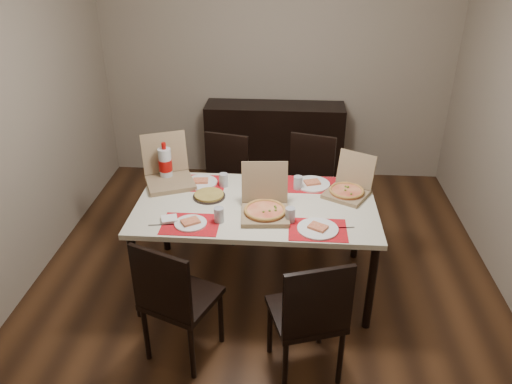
# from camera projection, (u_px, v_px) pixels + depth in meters

# --- Properties ---
(ground) EXTENTS (3.80, 4.00, 0.02)m
(ground) POSITION_uv_depth(u_px,v_px,m) (265.00, 275.00, 4.22)
(ground) COLOR #462915
(ground) RESTS_ON ground
(room_walls) EXTENTS (3.84, 4.02, 2.62)m
(room_walls) POSITION_uv_depth(u_px,v_px,m) (270.00, 55.00, 3.78)
(room_walls) COLOR gray
(room_walls) RESTS_ON ground
(sideboard) EXTENTS (1.50, 0.40, 0.90)m
(sideboard) POSITION_uv_depth(u_px,v_px,m) (274.00, 144.00, 5.57)
(sideboard) COLOR black
(sideboard) RESTS_ON ground
(dining_table) EXTENTS (1.80, 1.00, 0.75)m
(dining_table) POSITION_uv_depth(u_px,v_px,m) (256.00, 211.00, 3.78)
(dining_table) COLOR beige
(dining_table) RESTS_ON ground
(chair_near_left) EXTENTS (0.55, 0.55, 0.93)m
(chair_near_left) POSITION_uv_depth(u_px,v_px,m) (175.00, 297.00, 3.17)
(chair_near_left) COLOR black
(chair_near_left) RESTS_ON ground
(chair_near_right) EXTENTS (0.53, 0.53, 0.93)m
(chair_near_right) POSITION_uv_depth(u_px,v_px,m) (310.00, 314.00, 3.03)
(chair_near_right) COLOR black
(chair_near_right) RESTS_ON ground
(chair_far_left) EXTENTS (0.50, 0.50, 0.93)m
(chair_far_left) POSITION_uv_depth(u_px,v_px,m) (223.00, 181.00, 4.62)
(chair_far_left) COLOR black
(chair_far_left) RESTS_ON ground
(chair_far_right) EXTENTS (0.52, 0.52, 0.93)m
(chair_far_right) POSITION_uv_depth(u_px,v_px,m) (308.00, 182.00, 4.60)
(chair_far_right) COLOR black
(chair_far_right) RESTS_ON ground
(setting_near_left) EXTENTS (0.52, 0.30, 0.11)m
(setting_near_left) POSITION_uv_depth(u_px,v_px,m) (196.00, 221.00, 3.49)
(setting_near_left) COLOR red
(setting_near_left) RESTS_ON dining_table
(setting_near_right) EXTENTS (0.48, 0.30, 0.11)m
(setting_near_right) POSITION_uv_depth(u_px,v_px,m) (311.00, 225.00, 3.44)
(setting_near_right) COLOR red
(setting_near_right) RESTS_ON dining_table
(setting_far_left) EXTENTS (0.46, 0.30, 0.11)m
(setting_far_left) POSITION_uv_depth(u_px,v_px,m) (204.00, 182.00, 4.03)
(setting_far_left) COLOR red
(setting_far_left) RESTS_ON dining_table
(setting_far_right) EXTENTS (0.50, 0.30, 0.11)m
(setting_far_right) POSITION_uv_depth(u_px,v_px,m) (309.00, 184.00, 4.00)
(setting_far_right) COLOR red
(setting_far_right) RESTS_ON dining_table
(napkin_loose) EXTENTS (0.16, 0.16, 0.02)m
(napkin_loose) POSITION_uv_depth(u_px,v_px,m) (272.00, 202.00, 3.76)
(napkin_loose) COLOR white
(napkin_loose) RESTS_ON dining_table
(pizza_box_center) EXTENTS (0.37, 0.40, 0.34)m
(pizza_box_center) POSITION_uv_depth(u_px,v_px,m) (265.00, 207.00, 3.60)
(pizza_box_center) COLOR #876D4E
(pizza_box_center) RESTS_ON dining_table
(pizza_box_right) EXTENTS (0.42, 0.44, 0.30)m
(pizza_box_right) POSITION_uv_depth(u_px,v_px,m) (348.00, 188.00, 3.86)
(pizza_box_right) COLOR #876D4E
(pizza_box_right) RESTS_ON dining_table
(pizza_box_left) EXTENTS (0.49, 0.51, 0.37)m
(pizza_box_left) POSITION_uv_depth(u_px,v_px,m) (169.00, 175.00, 4.05)
(pizza_box_left) COLOR #876D4E
(pizza_box_left) RESTS_ON dining_table
(faina_plate) EXTENTS (0.25, 0.25, 0.03)m
(faina_plate) POSITION_uv_depth(u_px,v_px,m) (209.00, 195.00, 3.84)
(faina_plate) COLOR black
(faina_plate) RESTS_ON dining_table
(dip_bowl) EXTENTS (0.14, 0.14, 0.03)m
(dip_bowl) POSITION_uv_depth(u_px,v_px,m) (269.00, 188.00, 3.95)
(dip_bowl) COLOR white
(dip_bowl) RESTS_ON dining_table
(soda_bottle) EXTENTS (0.11, 0.11, 0.33)m
(soda_bottle) POSITION_uv_depth(u_px,v_px,m) (165.00, 164.00, 4.05)
(soda_bottle) COLOR silver
(soda_bottle) RESTS_ON dining_table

